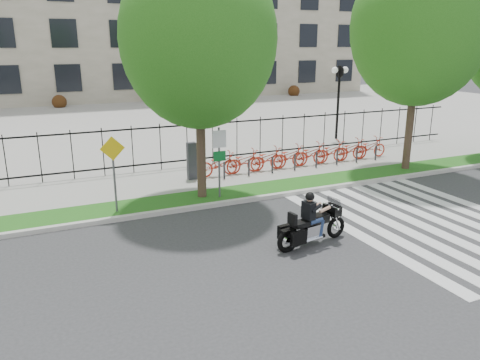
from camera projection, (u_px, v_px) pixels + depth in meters
name	position (u px, v px, depth m)	size (l,w,h in m)	color
ground	(295.00, 248.00, 12.81)	(120.00, 120.00, 0.00)	#323234
curb	(234.00, 202.00, 16.37)	(60.00, 0.20, 0.15)	#BAB8AF
grass_verge	(225.00, 195.00, 17.11)	(60.00, 1.50, 0.15)	#1B5B16
sidewalk	(201.00, 178.00, 19.29)	(60.00, 3.50, 0.15)	#A29F97
plaza	(120.00, 119.00, 34.63)	(80.00, 34.00, 0.10)	#A29F97
crosswalk_stripes	(427.00, 221.00, 14.74)	(5.70, 8.00, 0.01)	silver
iron_fence	(187.00, 144.00, 20.52)	(30.00, 0.06, 2.00)	black
lamp_post_right	(339.00, 84.00, 26.39)	(1.06, 0.70, 4.25)	black
street_tree_1	(198.00, 38.00, 15.23)	(5.16, 5.16, 8.39)	#3A291F
street_tree_2	(420.00, 27.00, 18.88)	(5.58, 5.58, 9.13)	#3A291F
bike_share_station	(299.00, 155.00, 20.71)	(10.02, 0.87, 1.50)	#2D2D33
sign_pole_regulatory	(219.00, 154.00, 16.18)	(0.50, 0.09, 2.50)	#59595B
sign_pole_warning	(113.00, 164.00, 14.75)	(0.78, 0.09, 2.49)	#59595B
motorcycle_rider	(312.00, 224.00, 12.88)	(2.42, 0.87, 1.87)	black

